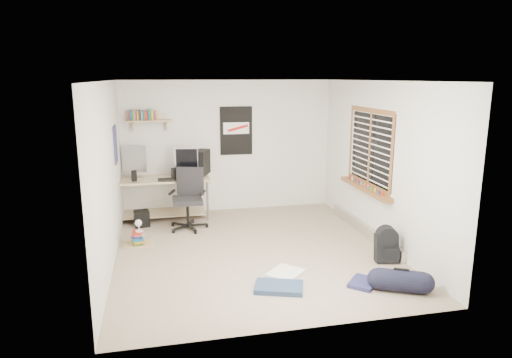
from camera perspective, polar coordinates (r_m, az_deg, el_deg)
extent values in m
cube|color=gray|center=(6.95, -0.39, -8.96)|extent=(4.00, 4.50, 0.01)
cube|color=white|center=(6.46, -0.42, 12.22)|extent=(4.00, 4.50, 0.01)
cube|color=silver|center=(8.78, -3.47, 4.08)|extent=(4.00, 0.01, 2.50)
cube|color=silver|center=(6.49, -18.01, 0.43)|extent=(0.01, 4.50, 2.50)
cube|color=silver|center=(7.27, 15.26, 1.87)|extent=(0.01, 4.50, 2.50)
cube|color=beige|center=(8.56, -11.71, -2.43)|extent=(1.76, 0.82, 0.79)
cube|color=#ADAEB2|center=(8.47, -14.96, 1.88)|extent=(0.45, 0.25, 0.48)
cube|color=#A6A6AB|center=(8.21, -8.69, 1.76)|extent=(0.43, 0.17, 0.46)
cube|color=black|center=(8.46, -6.80, 2.10)|extent=(0.36, 0.47, 0.45)
cube|color=black|center=(8.15, -10.84, 0.01)|extent=(0.38, 0.14, 0.02)
cube|color=black|center=(8.15, -14.99, 0.39)|extent=(0.09, 0.09, 0.18)
cube|color=black|center=(8.13, -10.19, 0.66)|extent=(0.11, 0.11, 0.20)
cube|color=black|center=(7.85, -8.56, -2.74)|extent=(0.86, 0.86, 1.04)
cube|color=tan|center=(8.50, -13.17, 7.10)|extent=(0.80, 0.22, 0.24)
cube|color=black|center=(8.74, -2.49, 6.04)|extent=(0.62, 0.03, 0.92)
cube|color=navy|center=(7.62, -17.16, 4.14)|extent=(0.02, 0.42, 0.60)
cube|color=brown|center=(7.47, 13.92, 3.79)|extent=(0.10, 1.50, 1.26)
cube|color=#B7B2A8|center=(7.79, 13.43, -6.14)|extent=(0.08, 2.50, 0.18)
cube|color=black|center=(6.75, 15.95, -8.28)|extent=(0.35, 0.30, 0.41)
cylinder|color=black|center=(5.93, 17.63, -11.99)|extent=(0.36, 0.36, 0.53)
cube|color=silver|center=(6.16, 3.71, -11.67)|extent=(0.58, 0.58, 0.04)
cube|color=navy|center=(5.76, 2.89, -13.36)|extent=(0.67, 0.54, 0.06)
cube|color=#22234D|center=(6.03, 13.23, -12.50)|extent=(0.48, 0.49, 0.05)
cube|color=brown|center=(7.37, -14.52, -6.80)|extent=(0.43, 0.36, 0.28)
cube|color=white|center=(7.28, -14.47, -5.14)|extent=(0.18, 0.23, 0.20)
cube|color=black|center=(8.23, -14.09, -4.80)|extent=(0.28, 0.28, 0.28)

